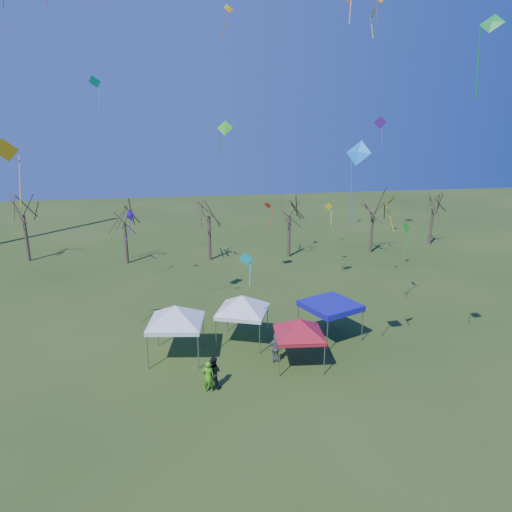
{
  "coord_description": "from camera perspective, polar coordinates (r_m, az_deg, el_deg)",
  "views": [
    {
      "loc": [
        -6.04,
        -21.54,
        13.44
      ],
      "look_at": [
        -1.46,
        3.0,
        6.33
      ],
      "focal_mm": 32.0,
      "sensor_mm": 36.0,
      "label": 1
    }
  ],
  "objects": [
    {
      "name": "tree_1",
      "position": [
        47.05,
        -16.28,
        5.92
      ],
      "size": [
        3.42,
        3.42,
        7.54
      ],
      "color": "#3D2D21",
      "rests_on": "ground"
    },
    {
      "name": "kite_26",
      "position": [
        38.89,
        -3.48,
        28.41
      ],
      "size": [
        1.0,
        0.92,
        2.49
      ],
      "rotation": [
        0.0,
        0.0,
        0.42
      ],
      "color": "orange",
      "rests_on": "ground"
    },
    {
      "name": "kite_13",
      "position": [
        41.26,
        -15.42,
        4.89
      ],
      "size": [
        1.02,
        1.12,
        2.84
      ],
      "rotation": [
        0.0,
        0.0,
        0.97
      ],
      "color": "#621CC4",
      "rests_on": "ground"
    },
    {
      "name": "tree_3",
      "position": [
        47.73,
        4.24,
        6.99
      ],
      "size": [
        3.59,
        3.59,
        7.91
      ],
      "color": "#3D2D21",
      "rests_on": "ground"
    },
    {
      "name": "tent_red",
      "position": [
        26.35,
        5.42,
        -8.23
      ],
      "size": [
        3.76,
        3.76,
        3.34
      ],
      "rotation": [
        0.0,
        0.0,
        -0.11
      ],
      "color": "gray",
      "rests_on": "ground"
    },
    {
      "name": "person_green",
      "position": [
        24.71,
        -6.0,
        -14.77
      ],
      "size": [
        0.66,
        0.45,
        1.75
      ],
      "primitive_type": "imported",
      "rotation": [
        0.0,
        0.0,
        3.08
      ],
      "color": "#4FAE1B",
      "rests_on": "ground"
    },
    {
      "name": "kite_17",
      "position": [
        36.7,
        18.31,
        3.29
      ],
      "size": [
        0.56,
        0.95,
        2.92
      ],
      "rotation": [
        0.0,
        0.0,
        1.61
      ],
      "color": "green",
      "rests_on": "ground"
    },
    {
      "name": "person_dark",
      "position": [
        25.02,
        -5.37,
        -14.3
      ],
      "size": [
        1.05,
        0.95,
        1.77
      ],
      "primitive_type": "imported",
      "rotation": [
        0.0,
        0.0,
        2.74
      ],
      "color": "black",
      "rests_on": "ground"
    },
    {
      "name": "person_grey",
      "position": [
        27.31,
        2.49,
        -11.46
      ],
      "size": [
        1.05,
        0.44,
        1.79
      ],
      "primitive_type": "imported",
      "rotation": [
        0.0,
        0.0,
        3.14
      ],
      "color": "slate",
      "rests_on": "ground"
    },
    {
      "name": "tree_2",
      "position": [
        46.61,
        -5.97,
        7.0
      ],
      "size": [
        3.71,
        3.71,
        8.18
      ],
      "color": "#3D2D21",
      "rests_on": "ground"
    },
    {
      "name": "kite_5",
      "position": [
        21.6,
        12.64,
        12.35
      ],
      "size": [
        1.27,
        1.29,
        3.96
      ],
      "rotation": [
        0.0,
        0.0,
        5.48
      ],
      "color": "#1681EE",
      "rests_on": "ground"
    },
    {
      "name": "tent_blue",
      "position": [
        29.99,
        9.29,
        -6.17
      ],
      "size": [
        4.08,
        4.08,
        2.48
      ],
      "rotation": [
        0.0,
        0.0,
        0.37
      ],
      "color": "gray",
      "rests_on": "ground"
    },
    {
      "name": "kite_22",
      "position": [
        44.95,
        1.54,
        6.23
      ],
      "size": [
        1.06,
        1.06,
        2.77
      ],
      "rotation": [
        0.0,
        0.0,
        2.38
      ],
      "color": "red",
      "rests_on": "ground"
    },
    {
      "name": "tree_5",
      "position": [
        56.67,
        21.4,
        7.0
      ],
      "size": [
        3.39,
        3.39,
        7.46
      ],
      "color": "#3D2D21",
      "rests_on": "ground"
    },
    {
      "name": "kite_25",
      "position": [
        27.21,
        15.24,
        15.75
      ],
      "size": [
        0.77,
        0.45,
        1.63
      ],
      "rotation": [
        0.0,
        0.0,
        2.9
      ],
      "color": "#681CC5",
      "rests_on": "ground"
    },
    {
      "name": "tent_white_west",
      "position": [
        27.37,
        -10.06,
        -6.55
      ],
      "size": [
        4.3,
        4.3,
        3.84
      ],
      "rotation": [
        0.0,
        0.0,
        -0.17
      ],
      "color": "gray",
      "rests_on": "ground"
    },
    {
      "name": "tree_0",
      "position": [
        51.58,
        -27.33,
        6.4
      ],
      "size": [
        3.83,
        3.83,
        8.44
      ],
      "color": "#3D2D21",
      "rests_on": "ground"
    },
    {
      "name": "kite_11",
      "position": [
        35.68,
        -3.93,
        15.69
      ],
      "size": [
        1.39,
        1.02,
        2.73
      ],
      "rotation": [
        0.0,
        0.0,
        5.99
      ],
      "color": "green",
      "rests_on": "ground"
    },
    {
      "name": "tent_white_mid",
      "position": [
        28.87,
        -1.71,
        -5.35
      ],
      "size": [
        3.88,
        3.88,
        3.69
      ],
      "rotation": [
        0.0,
        0.0,
        -0.38
      ],
      "color": "gray",
      "rests_on": "ground"
    },
    {
      "name": "kite_27",
      "position": [
        24.95,
        16.4,
        6.56
      ],
      "size": [
        0.97,
        0.98,
        2.06
      ],
      "rotation": [
        0.0,
        0.0,
        3.93
      ],
      "color": "gold",
      "rests_on": "ground"
    },
    {
      "name": "tree_4",
      "position": [
        50.85,
        14.54,
        7.06
      ],
      "size": [
        3.58,
        3.58,
        7.89
      ],
      "color": "#3D2D21",
      "rests_on": "ground"
    },
    {
      "name": "kite_2",
      "position": [
        42.92,
        -19.5,
        19.86
      ],
      "size": [
        1.37,
        1.17,
        2.86
      ],
      "rotation": [
        0.0,
        0.0,
        2.72
      ],
      "color": "#0BA893",
      "rests_on": "ground"
    },
    {
      "name": "kite_1",
      "position": [
        26.68,
        -1.21,
        -0.37
      ],
      "size": [
        0.93,
        0.58,
        2.04
      ],
      "rotation": [
        0.0,
        0.0,
        2.81
      ],
      "color": "#0DC3C7",
      "rests_on": "ground"
    },
    {
      "name": "kite_14",
      "position": [
        26.89,
        -28.79,
        11.51
      ],
      "size": [
        1.35,
        0.96,
        3.52
      ],
      "rotation": [
        0.0,
        0.0,
        3.13
      ],
      "color": "orange",
      "rests_on": "ground"
    },
    {
      "name": "kite_15",
      "position": [
        32.92,
        14.36,
        27.28
      ],
      "size": [
        0.77,
        0.93,
        1.85
      ],
      "rotation": [
        0.0,
        0.0,
        4.14
      ],
      "color": "#EAFF1A",
      "rests_on": "ground"
    },
    {
      "name": "ground",
      "position": [
        26.1,
        4.52,
        -15.15
      ],
      "size": [
        140.0,
        140.0,
        0.0
      ],
      "primitive_type": "plane",
      "color": "#2B4716",
      "rests_on": "ground"
    },
    {
      "name": "kite_0",
      "position": [
        21.46,
        27.33,
        24.25
      ],
      "size": [
        1.06,
        1.1,
        3.09
      ],
      "rotation": [
        0.0,
        0.0,
        5.41
      ],
      "color": "green",
      "rests_on": "ground"
    },
    {
      "name": "kite_19",
      "position": [
        43.9,
        9.09,
        6.1
      ],
      "size": [
        0.84,
        0.62,
        2.17
      ],
      "rotation": [
        0.0,
        0.0,
        2.81
      ],
      "color": "yellow",
      "rests_on": "ground"
    }
  ]
}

